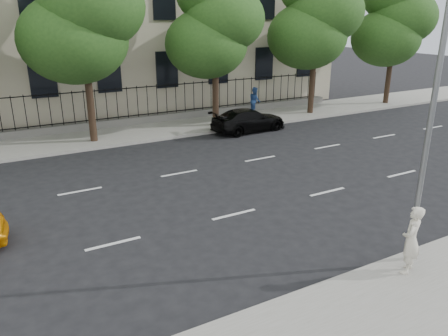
# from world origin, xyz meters

# --- Properties ---
(ground) EXTENTS (120.00, 120.00, 0.00)m
(ground) POSITION_xyz_m (0.00, 0.00, 0.00)
(ground) COLOR black
(ground) RESTS_ON ground
(near_sidewalk) EXTENTS (60.00, 4.00, 0.15)m
(near_sidewalk) POSITION_xyz_m (0.00, -4.00, 0.07)
(near_sidewalk) COLOR gray
(near_sidewalk) RESTS_ON ground
(far_sidewalk) EXTENTS (60.00, 4.00, 0.15)m
(far_sidewalk) POSITION_xyz_m (0.00, 14.00, 0.07)
(far_sidewalk) COLOR gray
(far_sidewalk) RESTS_ON ground
(lane_markings) EXTENTS (49.60, 4.62, 0.01)m
(lane_markings) POSITION_xyz_m (0.00, 4.75, 0.01)
(lane_markings) COLOR silver
(lane_markings) RESTS_ON ground
(iron_fence) EXTENTS (30.00, 0.50, 2.20)m
(iron_fence) POSITION_xyz_m (0.00, 15.70, 0.65)
(iron_fence) COLOR slate
(iron_fence) RESTS_ON far_sidewalk
(street_light) EXTENTS (0.25, 3.32, 8.05)m
(street_light) POSITION_xyz_m (2.50, -1.77, 5.15)
(street_light) COLOR slate
(street_light) RESTS_ON near_sidewalk
(tree_c) EXTENTS (5.89, 5.50, 9.80)m
(tree_c) POSITION_xyz_m (-1.96, 13.36, 6.41)
(tree_c) COLOR #382619
(tree_c) RESTS_ON far_sidewalk
(tree_d) EXTENTS (5.34, 4.94, 8.84)m
(tree_d) POSITION_xyz_m (5.04, 13.36, 5.84)
(tree_d) COLOR #382619
(tree_d) RESTS_ON far_sidewalk
(tree_e) EXTENTS (5.71, 5.31, 9.46)m
(tree_e) POSITION_xyz_m (12.04, 13.36, 6.20)
(tree_e) COLOR #382619
(tree_e) RESTS_ON far_sidewalk
(tree_f) EXTENTS (5.52, 5.12, 9.01)m
(tree_f) POSITION_xyz_m (19.04, 13.36, 5.88)
(tree_f) COLOR #382619
(tree_f) RESTS_ON far_sidewalk
(black_sedan) EXTENTS (4.50, 2.04, 1.28)m
(black_sedan) POSITION_xyz_m (6.18, 11.50, 0.64)
(black_sedan) COLOR black
(black_sedan) RESTS_ON ground
(woman_near) EXTENTS (0.76, 0.67, 1.75)m
(woman_near) POSITION_xyz_m (1.96, -2.68, 1.03)
(woman_near) COLOR beige
(woman_near) RESTS_ON near_sidewalk
(pedestrian_far) EXTENTS (0.82, 0.95, 1.70)m
(pedestrian_far) POSITION_xyz_m (8.65, 14.71, 1.00)
(pedestrian_far) COLOR #294B8E
(pedestrian_far) RESTS_ON far_sidewalk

